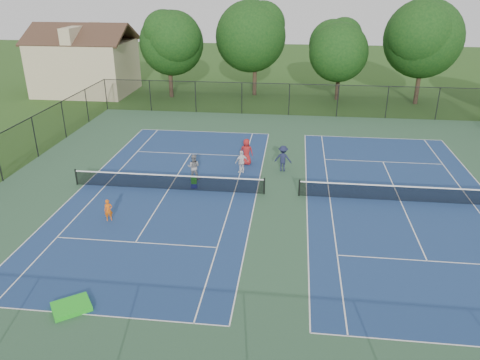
# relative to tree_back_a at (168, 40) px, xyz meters

# --- Properties ---
(ground) EXTENTS (140.00, 140.00, 0.00)m
(ground) POSITION_rel_tree_back_a_xyz_m (13.00, -24.00, -6.04)
(ground) COLOR #234716
(ground) RESTS_ON ground
(court_pad) EXTENTS (36.00, 36.00, 0.01)m
(court_pad) POSITION_rel_tree_back_a_xyz_m (13.00, -24.00, -6.03)
(court_pad) COLOR #2F5437
(court_pad) RESTS_ON ground
(tennis_court_left) EXTENTS (12.00, 23.83, 1.07)m
(tennis_court_left) POSITION_rel_tree_back_a_xyz_m (6.00, -24.00, -5.94)
(tennis_court_left) COLOR navy
(tennis_court_left) RESTS_ON ground
(tennis_court_right) EXTENTS (12.00, 23.83, 1.07)m
(tennis_court_right) POSITION_rel_tree_back_a_xyz_m (20.00, -24.00, -5.94)
(tennis_court_right) COLOR navy
(tennis_court_right) RESTS_ON ground
(perimeter_fence) EXTENTS (36.08, 36.08, 3.02)m
(perimeter_fence) POSITION_rel_tree_back_a_xyz_m (13.00, -24.00, -4.44)
(perimeter_fence) COLOR black
(perimeter_fence) RESTS_ON ground
(tree_back_a) EXTENTS (6.80, 6.80, 9.15)m
(tree_back_a) POSITION_rel_tree_back_a_xyz_m (0.00, 0.00, 0.00)
(tree_back_a) COLOR #2D2116
(tree_back_a) RESTS_ON ground
(tree_back_b) EXTENTS (7.60, 7.60, 10.03)m
(tree_back_b) POSITION_rel_tree_back_a_xyz_m (9.00, 2.00, 0.56)
(tree_back_b) COLOR #2D2116
(tree_back_b) RESTS_ON ground
(tree_back_c) EXTENTS (6.00, 6.00, 8.40)m
(tree_back_c) POSITION_rel_tree_back_a_xyz_m (18.00, 1.00, -0.56)
(tree_back_c) COLOR #2D2116
(tree_back_c) RESTS_ON ground
(tree_back_d) EXTENTS (7.80, 7.80, 10.37)m
(tree_back_d) POSITION_rel_tree_back_a_xyz_m (26.00, 0.00, 0.79)
(tree_back_d) COLOR #2D2116
(tree_back_d) RESTS_ON ground
(clapboard_house) EXTENTS (10.80, 8.10, 7.65)m
(clapboard_house) POSITION_rel_tree_back_a_xyz_m (-10.00, 1.00, -2.95)
(clapboard_house) COLOR tan
(clapboard_house) RESTS_ON ground
(child_player) EXTENTS (0.52, 0.45, 1.22)m
(child_player) POSITION_rel_tree_back_a_xyz_m (3.85, -28.31, -5.43)
(child_player) COLOR #E55C0F
(child_player) RESTS_ON ground
(instructor) EXTENTS (0.82, 0.64, 1.70)m
(instructor) POSITION_rel_tree_back_a_xyz_m (7.24, -22.20, -5.19)
(instructor) COLOR gray
(instructor) RESTS_ON ground
(bystander_a) EXTENTS (1.00, 0.81, 1.60)m
(bystander_a) POSITION_rel_tree_back_a_xyz_m (10.21, -20.83, -5.24)
(bystander_a) COLOR white
(bystander_a) RESTS_ON ground
(bystander_b) EXTENTS (1.26, 0.85, 1.80)m
(bystander_b) POSITION_rel_tree_back_a_xyz_m (12.93, -20.11, -5.14)
(bystander_b) COLOR #1B1F3B
(bystander_b) RESTS_ON ground
(bystander_c) EXTENTS (0.94, 0.63, 1.86)m
(bystander_c) POSITION_rel_tree_back_a_xyz_m (10.35, -19.20, -5.11)
(bystander_c) COLOR maroon
(bystander_c) RESTS_ON ground
(ball_crate) EXTENTS (0.38, 0.32, 0.29)m
(ball_crate) POSITION_rel_tree_back_a_xyz_m (7.52, -23.55, -5.89)
(ball_crate) COLOR #162099
(ball_crate) RESTS_ON ground
(ball_hopper) EXTENTS (0.37, 0.32, 0.43)m
(ball_hopper) POSITION_rel_tree_back_a_xyz_m (7.52, -23.55, -5.53)
(ball_hopper) COLOR green
(ball_hopper) RESTS_ON ball_crate
(green_tarp) EXTENTS (1.83, 1.77, 0.20)m
(green_tarp) POSITION_rel_tree_back_a_xyz_m (5.11, -35.61, -5.93)
(green_tarp) COLOR #1CBF1B
(green_tarp) RESTS_ON ground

